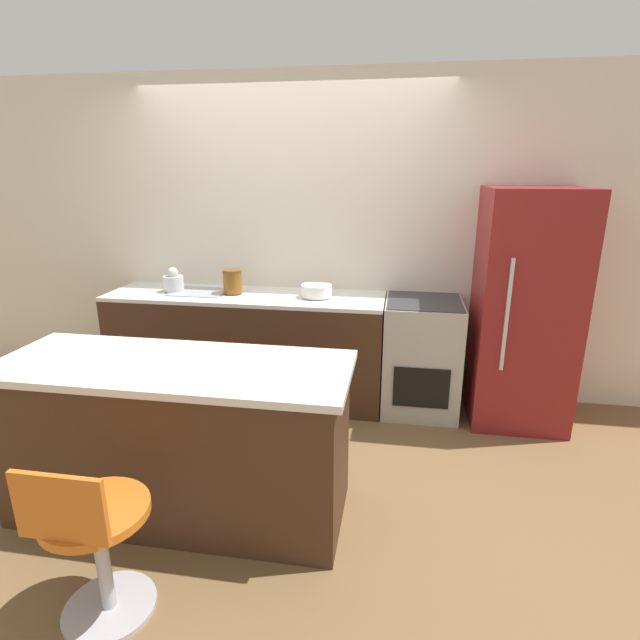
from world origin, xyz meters
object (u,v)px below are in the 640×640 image
refrigerator (524,309)px  stool_chair (95,542)px  oven_range (421,356)px  kettle (173,281)px  mixing_bowl (317,291)px

refrigerator → stool_chair: refrigerator is taller
oven_range → refrigerator: bearing=-2.2°
oven_range → kettle: 2.10m
stool_chair → mixing_bowl: (0.55, 2.23, 0.56)m
mixing_bowl → refrigerator: bearing=-1.1°
stool_chair → mixing_bowl: mixing_bowl is taller
refrigerator → mixing_bowl: (-1.56, 0.03, 0.07)m
stool_chair → mixing_bowl: bearing=76.1°
kettle → mixing_bowl: size_ratio=0.81×
oven_range → stool_chair: (-1.39, -2.23, -0.06)m
oven_range → stool_chair: size_ratio=1.11×
refrigerator → stool_chair: size_ratio=2.14×
oven_range → refrigerator: 0.84m
refrigerator → mixing_bowl: 1.56m
oven_range → kettle: size_ratio=4.63×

